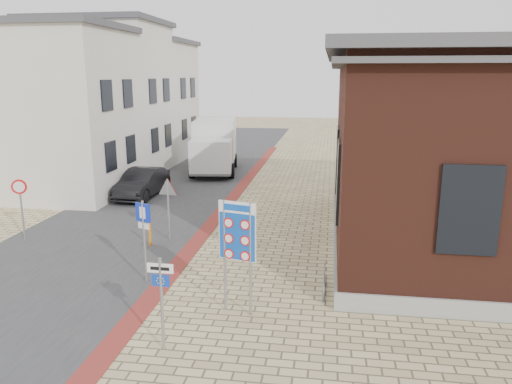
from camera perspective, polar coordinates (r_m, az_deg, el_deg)
The scene contains 15 objects.
ground at distance 12.80m, azimuth -4.76°, elevation -14.37°, with size 120.00×120.00×0.00m, color tan.
road_strip at distance 27.91m, azimuth -8.71°, elevation 0.89°, with size 7.00×60.00×0.02m, color #38383A.
curb_strip at distance 22.33m, azimuth -3.88°, elevation -2.10°, with size 0.60×40.00×0.02m, color maroon.
townhouse_near at distance 26.84m, azimuth -22.38°, elevation 8.54°, with size 7.40×6.40×8.30m.
townhouse_mid at distance 32.11m, azimuth -16.94°, elevation 10.29°, with size 7.40×6.40×9.10m.
townhouse_far at distance 37.64m, azimuth -12.97°, elevation 10.27°, with size 7.40×6.40×8.30m.
bike_rack at distance 14.38m, azimuth 7.80°, elevation -10.06°, with size 0.08×1.80×0.60m.
sedan at distance 25.32m, azimuth -12.92°, elevation 1.02°, with size 1.47×4.22×1.39m, color black.
box_truck at distance 30.98m, azimuth -4.80°, elevation 5.29°, with size 3.28×6.37×3.18m.
border_sign at distance 12.33m, azimuth -2.14°, elevation -4.79°, with size 0.98×0.29×2.92m.
essen_sign at distance 11.12m, azimuth -10.78°, elevation -11.02°, with size 0.58×0.07×2.15m.
parking_sign at distance 14.65m, azimuth -12.71°, elevation -3.97°, with size 0.51×0.25×2.45m.
yield_sign at distance 18.17m, azimuth -10.03°, elevation -0.28°, with size 0.81×0.15×2.28m.
speed_sign at distance 19.81m, azimuth -25.30°, elevation -0.84°, with size 0.52×0.21×2.29m.
bollard at distance 18.01m, azimuth -12.03°, elevation -4.53°, with size 0.09×0.09×1.02m, color orange.
Camera 1 is at (2.70, -11.01, 5.93)m, focal length 35.00 mm.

